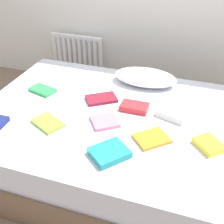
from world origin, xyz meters
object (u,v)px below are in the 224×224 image
Objects in this scene: textbook_teal at (109,153)px; textbook_orange at (152,138)px; radiator at (77,56)px; textbook_lime at (48,123)px; textbook_maroon at (101,99)px; textbook_red at (135,107)px; textbook_white at (173,114)px; bed at (110,140)px; textbook_green at (43,90)px; textbook_yellow at (209,145)px; pillow at (145,77)px; textbook_pink at (105,121)px.

textbook_teal is 0.31m from textbook_orange.
textbook_lime is at bearing -73.12° from radiator.
textbook_maroon reaches higher than textbook_lime.
textbook_teal is at bearing -91.45° from textbook_red.
textbook_red is 0.88× the size of textbook_maroon.
textbook_white is (1.26, -1.10, 0.16)m from radiator.
textbook_lime is 1.06× the size of textbook_red.
textbook_green reaches higher than bed.
textbook_maroon is 0.90m from textbook_yellow.
textbook_teal is at bearing 9.00° from textbook_lime.
pillow reaches higher than radiator.
textbook_pink is at bearing -136.07° from textbook_yellow.
textbook_teal reaches higher than textbook_pink.
textbook_teal is 1.05× the size of textbook_green.
bed is 3.24× the size of radiator.
textbook_pink reaches higher than textbook_lime.
textbook_green is (-0.78, 0.57, -0.01)m from textbook_teal.
textbook_pink reaches higher than bed.
textbook_red is 0.29m from textbook_maroon.
bed is 3.72× the size of pillow.
textbook_green is (-0.51, -0.03, 0.00)m from textbook_maroon.
textbook_yellow is at bearing 2.99° from textbook_green.
textbook_lime is at bearing -144.54° from textbook_red.
textbook_red is 0.99× the size of textbook_green.
pillow reaches higher than textbook_maroon.
pillow is 2.48× the size of textbook_white.
textbook_pink is 0.28m from textbook_red.
textbook_yellow is at bearing -39.45° from textbook_pink.
pillow reaches higher than textbook_pink.
bed is 0.49m from textbook_orange.
textbook_pink is 0.83× the size of textbook_white.
textbook_yellow reaches higher than textbook_pink.
pillow is at bearing 43.23° from textbook_green.
radiator is 2.98× the size of textbook_red.
textbook_lime is 0.73m from textbook_orange.
textbook_white is (0.45, 0.10, 0.28)m from bed.
pillow is 0.88m from textbook_green.
pillow reaches higher than bed.
textbook_orange is at bearing -126.16° from textbook_yellow.
textbook_teal is at bearing -71.31° from bed.
textbook_maroon is at bearing 101.01° from textbook_orange.
pillow is at bearing 75.77° from bed.
textbook_lime is 1.27× the size of textbook_yellow.
textbook_teal is (0.01, -0.98, -0.04)m from pillow.
textbook_orange is at bearing -73.39° from pillow.
radiator is at bearing 88.58° from textbook_maroon.
textbook_pink is 0.31m from textbook_maroon.
textbook_lime reaches higher than textbook_orange.
bed is 9.65× the size of textbook_red.
textbook_orange is at bearing -49.25° from textbook_pink.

